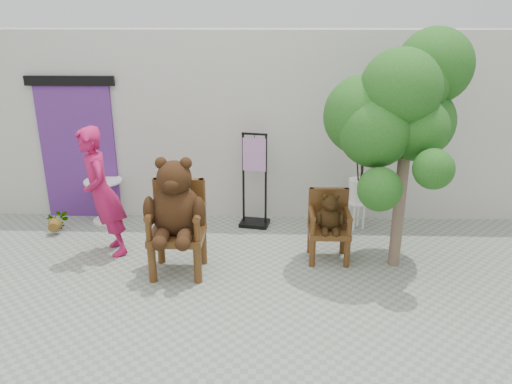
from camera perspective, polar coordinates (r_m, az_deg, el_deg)
ground_plane at (r=6.08m, az=0.39°, el=-12.25°), size 60.00×60.00×0.00m
back_wall at (r=8.44m, az=0.95°, el=7.93°), size 9.00×1.00×3.00m
doorway at (r=8.59m, az=-19.63°, el=4.70°), size 1.40×0.11×2.33m
chair_big at (r=6.40m, az=-9.12°, el=-2.05°), size 0.78×0.82×1.57m
chair_small at (r=6.86m, az=8.36°, el=-3.14°), size 0.55×0.52×0.97m
person at (r=7.12m, az=-17.19°, el=-0.09°), size 0.70×0.80×1.83m
cafe_table at (r=8.45m, az=-16.93°, el=-0.40°), size 0.60×0.60×0.70m
display_stand at (r=7.87m, az=-0.17°, el=0.13°), size 0.51×0.43×1.51m
stool_bucket at (r=7.89m, az=11.58°, el=0.23°), size 0.32×0.32×1.45m
tree at (r=6.61m, az=16.32°, el=9.21°), size 1.91×1.78×3.08m
potted_plant at (r=8.36m, az=-21.85°, el=-3.13°), size 0.37×0.33×0.36m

